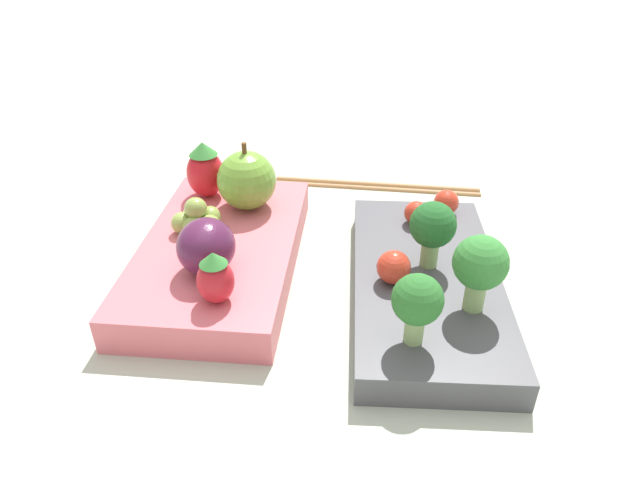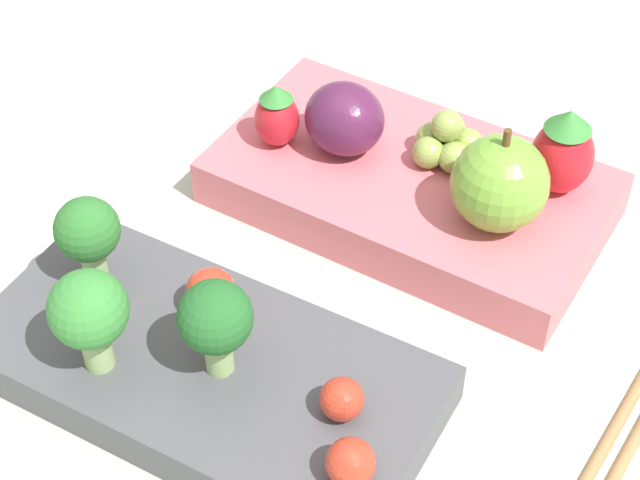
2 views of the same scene
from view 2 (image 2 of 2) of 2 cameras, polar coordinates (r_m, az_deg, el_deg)
name	(u,v)px [view 2 (image 2 of 2)]	position (r m, az deg, el deg)	size (l,w,h in m)	color
ground_plane	(321,297)	(0.55, 0.04, -3.05)	(4.00, 4.00, 0.00)	#ADB7A3
bento_box_savoury	(206,372)	(0.51, -6.12, -6.99)	(0.23, 0.13, 0.02)	#4C4C51
bento_box_fruit	(418,192)	(0.59, 5.23, 2.58)	(0.22, 0.13, 0.03)	#DB6670
broccoli_floret_0	(89,313)	(0.48, -12.22, -3.80)	(0.04, 0.04, 0.06)	#93B770
broccoli_floret_1	(88,232)	(0.52, -12.29, 0.41)	(0.03, 0.03, 0.05)	#93B770
broccoli_floret_2	(214,319)	(0.47, -5.66, -4.23)	(0.03, 0.03, 0.05)	#93B770
cherry_tomato_0	(351,463)	(0.45, 1.64, -11.78)	(0.02, 0.02, 0.02)	red
cherry_tomato_1	(211,293)	(0.51, -5.85, -2.81)	(0.02, 0.02, 0.02)	red
cherry_tomato_2	(342,399)	(0.47, 1.17, -8.49)	(0.02, 0.02, 0.02)	red
apple	(500,183)	(0.55, 9.57, 3.01)	(0.05, 0.05, 0.06)	#70A838
strawberry_0	(563,152)	(0.57, 12.84, 4.62)	(0.03, 0.03, 0.05)	red
strawberry_1	(277,116)	(0.59, -2.32, 6.64)	(0.03, 0.03, 0.04)	red
plum	(344,119)	(0.59, 1.31, 6.49)	(0.05, 0.04, 0.04)	#511E42
grape_cluster	(446,141)	(0.59, 6.71, 5.26)	(0.04, 0.04, 0.03)	#8EA84C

